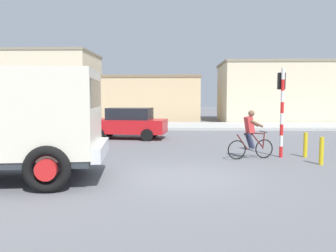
{
  "coord_description": "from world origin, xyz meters",
  "views": [
    {
      "loc": [
        -0.24,
        -9.2,
        2.24
      ],
      "look_at": [
        -0.54,
        2.5,
        1.2
      ],
      "focal_mm": 37.07,
      "sensor_mm": 36.0,
      "label": 1
    }
  ],
  "objects_px": {
    "cyclist": "(251,135)",
    "car_red_near": "(128,123)",
    "bollard_far": "(305,145)",
    "traffic_light_pole": "(282,100)",
    "bollard_near": "(321,151)",
    "pedestrian_near_kerb": "(97,119)"
  },
  "relations": [
    {
      "from": "cyclist",
      "to": "bollard_near",
      "type": "xyz_separation_m",
      "value": [
        2.07,
        -1.0,
        -0.41
      ]
    },
    {
      "from": "traffic_light_pole",
      "to": "bollard_far",
      "type": "height_order",
      "value": "traffic_light_pole"
    },
    {
      "from": "bollard_near",
      "to": "traffic_light_pole",
      "type": "bearing_deg",
      "value": 122.66
    },
    {
      "from": "bollard_far",
      "to": "car_red_near",
      "type": "bearing_deg",
      "value": 143.93
    },
    {
      "from": "cyclist",
      "to": "pedestrian_near_kerb",
      "type": "distance_m",
      "value": 10.93
    },
    {
      "from": "car_red_near",
      "to": "bollard_near",
      "type": "bearing_deg",
      "value": -42.7
    },
    {
      "from": "traffic_light_pole",
      "to": "bollard_far",
      "type": "relative_size",
      "value": 3.56
    },
    {
      "from": "pedestrian_near_kerb",
      "to": "bollard_far",
      "type": "height_order",
      "value": "pedestrian_near_kerb"
    },
    {
      "from": "cyclist",
      "to": "bollard_near",
      "type": "height_order",
      "value": "cyclist"
    },
    {
      "from": "traffic_light_pole",
      "to": "car_red_near",
      "type": "relative_size",
      "value": 0.76
    },
    {
      "from": "cyclist",
      "to": "bollard_far",
      "type": "distance_m",
      "value": 2.15
    },
    {
      "from": "traffic_light_pole",
      "to": "pedestrian_near_kerb",
      "type": "bearing_deg",
      "value": 137.84
    },
    {
      "from": "cyclist",
      "to": "car_red_near",
      "type": "height_order",
      "value": "cyclist"
    },
    {
      "from": "pedestrian_near_kerb",
      "to": "bollard_near",
      "type": "xyz_separation_m",
      "value": [
        9.41,
        -9.11,
        -0.4
      ]
    },
    {
      "from": "cyclist",
      "to": "pedestrian_near_kerb",
      "type": "height_order",
      "value": "cyclist"
    },
    {
      "from": "cyclist",
      "to": "car_red_near",
      "type": "distance_m",
      "value": 7.63
    },
    {
      "from": "bollard_far",
      "to": "traffic_light_pole",
      "type": "bearing_deg",
      "value": 179.86
    },
    {
      "from": "pedestrian_near_kerb",
      "to": "bollard_near",
      "type": "relative_size",
      "value": 1.8
    },
    {
      "from": "pedestrian_near_kerb",
      "to": "cyclist",
      "type": "bearing_deg",
      "value": -47.87
    },
    {
      "from": "cyclist",
      "to": "pedestrian_near_kerb",
      "type": "bearing_deg",
      "value": 132.13
    },
    {
      "from": "car_red_near",
      "to": "bollard_far",
      "type": "height_order",
      "value": "car_red_near"
    },
    {
      "from": "car_red_near",
      "to": "pedestrian_near_kerb",
      "type": "distance_m",
      "value": 3.3
    }
  ]
}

